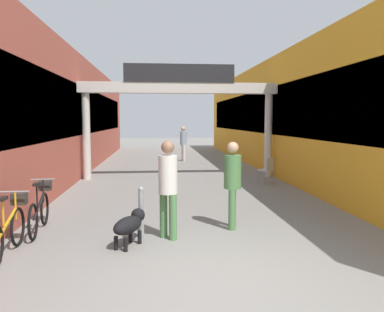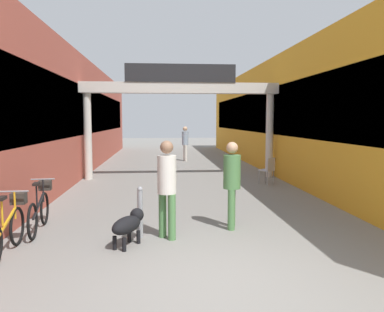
% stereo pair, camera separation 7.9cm
% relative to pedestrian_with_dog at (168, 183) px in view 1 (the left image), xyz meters
% --- Properties ---
extents(ground_plane, '(80.00, 80.00, 0.00)m').
position_rel_pedestrian_with_dog_xyz_m(ground_plane, '(0.64, -1.89, -1.03)').
color(ground_plane, gray).
extents(storefront_left, '(3.00, 26.00, 4.57)m').
position_rel_pedestrian_with_dog_xyz_m(storefront_left, '(-4.45, 9.11, 1.25)').
color(storefront_left, '#B25142').
rests_on(storefront_left, ground_plane).
extents(storefront_right, '(3.00, 26.00, 4.57)m').
position_rel_pedestrian_with_dog_xyz_m(storefront_right, '(5.73, 9.11, 1.25)').
color(storefront_right, gold).
rests_on(storefront_right, ground_plane).
extents(arcade_sign_gateway, '(7.40, 0.47, 4.14)m').
position_rel_pedestrian_with_dog_xyz_m(arcade_sign_gateway, '(0.64, 7.05, 1.91)').
color(arcade_sign_gateway, beige).
rests_on(arcade_sign_gateway, ground_plane).
extents(pedestrian_with_dog, '(0.48, 0.48, 1.79)m').
position_rel_pedestrian_with_dog_xyz_m(pedestrian_with_dog, '(0.00, 0.00, 0.00)').
color(pedestrian_with_dog, '#4C7F47').
rests_on(pedestrian_with_dog, ground_plane).
extents(pedestrian_companion, '(0.41, 0.41, 1.73)m').
position_rel_pedestrian_with_dog_xyz_m(pedestrian_companion, '(1.29, 0.54, -0.04)').
color(pedestrian_companion, '#4C7F47').
rests_on(pedestrian_companion, ground_plane).
extents(pedestrian_carrying_crate, '(0.40, 0.40, 1.81)m').
position_rel_pedestrian_with_dog_xyz_m(pedestrian_carrying_crate, '(1.20, 12.88, 0.01)').
color(pedestrian_carrying_crate, silver).
rests_on(pedestrian_carrying_crate, ground_plane).
extents(dog_on_leash, '(0.64, 0.84, 0.60)m').
position_rel_pedestrian_with_dog_xyz_m(dog_on_leash, '(-0.67, -0.33, -0.66)').
color(dog_on_leash, black).
rests_on(dog_on_leash, ground_plane).
extents(bicycle_orange_nearest, '(0.46, 1.69, 0.98)m').
position_rel_pedestrian_with_dog_xyz_m(bicycle_orange_nearest, '(-2.57, -0.55, -0.60)').
color(bicycle_orange_nearest, black).
rests_on(bicycle_orange_nearest, ground_plane).
extents(bicycle_black_second, '(0.46, 1.69, 0.98)m').
position_rel_pedestrian_with_dog_xyz_m(bicycle_black_second, '(-2.47, 0.75, -0.60)').
color(bicycle_black_second, black).
rests_on(bicycle_black_second, ground_plane).
extents(bollard_post_metal, '(0.10, 0.10, 0.95)m').
position_rel_pedestrian_with_dog_xyz_m(bollard_post_metal, '(-0.49, 0.11, -0.55)').
color(bollard_post_metal, gray).
rests_on(bollard_post_metal, ground_plane).
extents(cafe_chair_aluminium_nearer, '(0.56, 0.56, 0.89)m').
position_rel_pedestrian_with_dog_xyz_m(cafe_chair_aluminium_nearer, '(3.50, 5.49, -0.49)').
color(cafe_chair_aluminium_nearer, gray).
rests_on(cafe_chair_aluminium_nearer, ground_plane).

